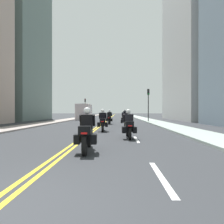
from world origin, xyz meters
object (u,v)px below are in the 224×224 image
Objects in this scene: motorcycle_1 at (129,126)px; motorcycle_2 at (103,122)px; parked_truck at (84,113)px; traffic_light_near at (148,99)px; motorcycle_3 at (125,120)px; motorcycle_5 at (124,117)px; traffic_light_far at (85,104)px; motorcycle_4 at (109,118)px; motorcycle_0 at (87,134)px.

motorcycle_2 is at bearing 111.05° from motorcycle_1.
traffic_light_near is at bearing -39.57° from parked_truck.
motorcycle_3 is (1.78, 4.86, -0.01)m from motorcycle_2.
motorcycle_3 is 7.88m from motorcycle_5.
traffic_light_far is at bearing 98.81° from parked_truck.
parked_truck is (-5.05, 22.02, 0.61)m from motorcycle_2.
parked_truck is at bearing 113.44° from motorcycle_3.
motorcycle_1 is 0.34× the size of parked_truck.
motorcycle_5 is at bearing -53.11° from parked_truck.
traffic_light_near reaches higher than motorcycle_5.
motorcycle_0 is at bearing -88.35° from motorcycle_4.
motorcycle_1 is at bearing 62.39° from motorcycle_0.
motorcycle_5 is (1.80, 4.21, -0.01)m from motorcycle_4.
motorcycle_5 is 0.48× the size of traffic_light_near.
parked_truck is (-6.97, 9.28, 0.62)m from motorcycle_5.
motorcycle_1 is at bearing -92.22° from motorcycle_5.
traffic_light_far reaches higher than motorcycle_4.
motorcycle_3 reaches higher than motorcycle_0.
traffic_light_far is at bearing 100.48° from motorcycle_1.
motorcycle_3 is at bearing -112.57° from traffic_light_near.
traffic_light_near is at bearing -58.89° from traffic_light_far.
traffic_light_far reaches higher than motorcycle_1.
motorcycle_4 is at bearing -69.04° from parked_truck.
parked_truck is (-10.39, 8.59, -1.90)m from traffic_light_near.
motorcycle_3 is at bearing -92.50° from motorcycle_5.
motorcycle_1 is 12.57m from motorcycle_4.
traffic_light_far is at bearing 107.51° from motorcycle_4.
motorcycle_5 is 4.31m from traffic_light_near.
parked_truck is at bearing 99.83° from motorcycle_2.
motorcycle_5 is at bearing 90.75° from motorcycle_3.
traffic_light_far reaches higher than motorcycle_0.
motorcycle_1 is at bearing -80.72° from motorcycle_4.
motorcycle_5 is at bearing 68.89° from motorcycle_4.
motorcycle_3 is (1.76, 12.49, -0.00)m from motorcycle_0.
motorcycle_4 is (0.11, 8.53, 0.01)m from motorcycle_2.
traffic_light_far is (-6.85, 33.64, 2.54)m from motorcycle_2.
motorcycle_0 is 0.50× the size of traffic_light_near.
traffic_light_far reaches higher than traffic_light_near.
motorcycle_3 reaches higher than motorcycle_1.
motorcycle_1 is 1.01× the size of motorcycle_5.
motorcycle_1 is 38.63m from traffic_light_far.
motorcycle_1 is 0.49× the size of traffic_light_near.
motorcycle_5 is (0.13, 7.88, 0.01)m from motorcycle_3.
motorcycle_0 is 4.06m from motorcycle_1.
motorcycle_4 is 0.48× the size of traffic_light_near.
motorcycle_2 is 1.00× the size of motorcycle_4.
motorcycle_2 is 14.67m from traffic_light_near.
motorcycle_5 is 0.34× the size of parked_truck.
motorcycle_4 is (-1.66, 3.67, 0.02)m from motorcycle_3.
traffic_light_near reaches higher than motorcycle_2.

